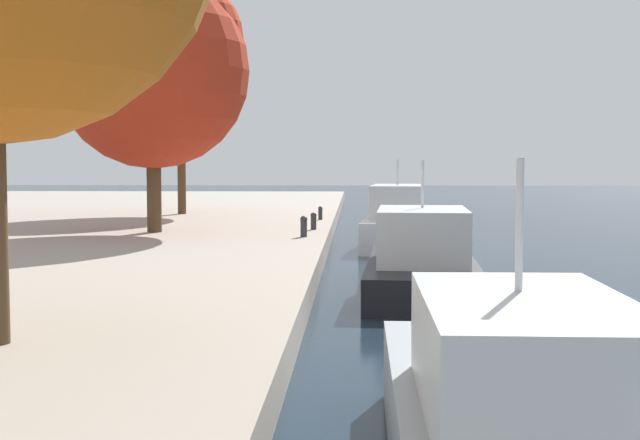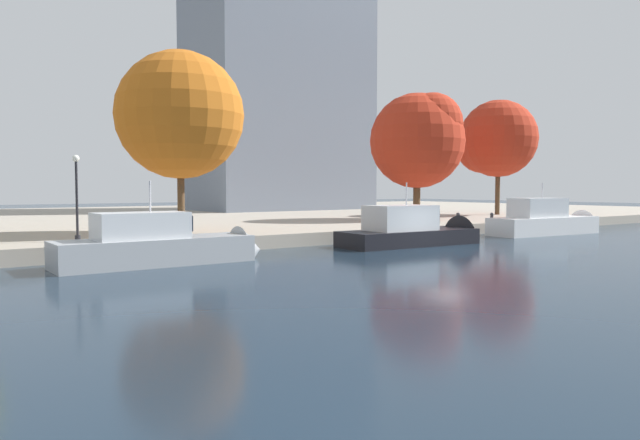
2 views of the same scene
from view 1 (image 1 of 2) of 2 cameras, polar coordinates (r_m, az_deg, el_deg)
name	(u,v)px [view 1 (image 1 of 2)]	position (r m, az deg, el deg)	size (l,w,h in m)	color
ground_plane	(544,295)	(24.84, 14.35, -4.76)	(220.00, 220.00, 0.00)	#192838
motor_yacht_0	(504,432)	(10.30, 11.89, -13.30)	(9.58, 2.56, 4.52)	#9EA3A8
motor_yacht_1	(421,267)	(25.41, 6.60, -3.08)	(9.93, 3.46, 4.87)	black
motor_yacht_2	(398,226)	(38.84, 5.09, -0.38)	(10.39, 3.46, 4.51)	white
mooring_bollard_0	(314,220)	(37.03, -0.42, -0.03)	(0.26, 0.26, 0.73)	#2D2D33
mooring_bollard_1	(320,213)	(43.29, 0.02, 0.49)	(0.22, 0.22, 0.67)	#2D2D33
mooring_bollard_2	(304,226)	(33.45, -1.06, -0.37)	(0.28, 0.28, 0.81)	#2D2D33
tree_1	(160,67)	(36.57, -10.36, 9.78)	(7.86, 7.86, 10.44)	#4C3823
tree_3	(171,82)	(48.93, -9.63, 8.83)	(7.46, 7.90, 11.11)	#4C3823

